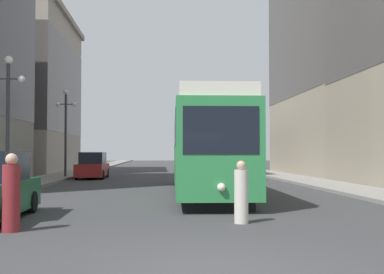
{
  "coord_description": "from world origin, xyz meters",
  "views": [
    {
      "loc": [
        -0.89,
        -7.32,
        1.79
      ],
      "look_at": [
        0.33,
        10.01,
        2.37
      ],
      "focal_mm": 44.14,
      "sensor_mm": 36.0,
      "label": 1
    }
  ],
  "objects_px": {
    "transit_bus": "(228,151)",
    "lamp_post_left_far": "(66,120)",
    "streetcar": "(204,146)",
    "pedestrian_crossing_near": "(11,195)",
    "lamp_post_left_near": "(8,102)",
    "pedestrian_crossing_far": "(241,194)",
    "parked_car_left_mid": "(93,166)"
  },
  "relations": [
    {
      "from": "transit_bus",
      "to": "lamp_post_left_far",
      "type": "bearing_deg",
      "value": -151.73
    },
    {
      "from": "lamp_post_left_far",
      "to": "streetcar",
      "type": "bearing_deg",
      "value": -56.29
    },
    {
      "from": "transit_bus",
      "to": "pedestrian_crossing_near",
      "type": "xyz_separation_m",
      "value": [
        -9.17,
        -28.42,
        -1.12
      ]
    },
    {
      "from": "transit_bus",
      "to": "lamp_post_left_near",
      "type": "bearing_deg",
      "value": -121.36
    },
    {
      "from": "pedestrian_crossing_near",
      "to": "lamp_post_left_near",
      "type": "bearing_deg",
      "value": 54.58
    },
    {
      "from": "pedestrian_crossing_near",
      "to": "pedestrian_crossing_far",
      "type": "relative_size",
      "value": 1.12
    },
    {
      "from": "streetcar",
      "to": "pedestrian_crossing_far",
      "type": "xyz_separation_m",
      "value": [
        0.09,
        -8.73,
        -1.36
      ]
    },
    {
      "from": "transit_bus",
      "to": "parked_car_left_mid",
      "type": "xyz_separation_m",
      "value": [
        -10.41,
        -6.16,
        -1.1
      ]
    },
    {
      "from": "pedestrian_crossing_far",
      "to": "lamp_post_left_far",
      "type": "bearing_deg",
      "value": -160.81
    },
    {
      "from": "pedestrian_crossing_near",
      "to": "pedestrian_crossing_far",
      "type": "distance_m",
      "value": 5.51
    },
    {
      "from": "parked_car_left_mid",
      "to": "pedestrian_crossing_far",
      "type": "xyz_separation_m",
      "value": [
        6.68,
        -21.35,
        -0.11
      ]
    },
    {
      "from": "parked_car_left_mid",
      "to": "pedestrian_crossing_far",
      "type": "distance_m",
      "value": 22.37
    },
    {
      "from": "pedestrian_crossing_far",
      "to": "lamp_post_left_near",
      "type": "relative_size",
      "value": 0.27
    },
    {
      "from": "lamp_post_left_near",
      "to": "lamp_post_left_far",
      "type": "relative_size",
      "value": 0.96
    },
    {
      "from": "parked_car_left_mid",
      "to": "streetcar",
      "type": "bearing_deg",
      "value": -62.67
    },
    {
      "from": "streetcar",
      "to": "lamp_post_left_far",
      "type": "height_order",
      "value": "lamp_post_left_far"
    },
    {
      "from": "transit_bus",
      "to": "pedestrian_crossing_near",
      "type": "height_order",
      "value": "transit_bus"
    },
    {
      "from": "lamp_post_left_near",
      "to": "transit_bus",
      "type": "bearing_deg",
      "value": 56.59
    },
    {
      "from": "transit_bus",
      "to": "parked_car_left_mid",
      "type": "distance_m",
      "value": 12.15
    },
    {
      "from": "streetcar",
      "to": "lamp_post_left_near",
      "type": "relative_size",
      "value": 2.49
    },
    {
      "from": "transit_bus",
      "to": "lamp_post_left_far",
      "type": "xyz_separation_m",
      "value": [
        -12.31,
        -6.07,
        2.13
      ]
    },
    {
      "from": "parked_car_left_mid",
      "to": "pedestrian_crossing_near",
      "type": "distance_m",
      "value": 22.29
    },
    {
      "from": "streetcar",
      "to": "lamp_post_left_near",
      "type": "height_order",
      "value": "lamp_post_left_near"
    },
    {
      "from": "streetcar",
      "to": "lamp_post_left_far",
      "type": "bearing_deg",
      "value": 125.37
    },
    {
      "from": "streetcar",
      "to": "parked_car_left_mid",
      "type": "bearing_deg",
      "value": 119.21
    },
    {
      "from": "transit_bus",
      "to": "pedestrian_crossing_far",
      "type": "bearing_deg",
      "value": -95.69
    },
    {
      "from": "transit_bus",
      "to": "parked_car_left_mid",
      "type": "height_order",
      "value": "transit_bus"
    },
    {
      "from": "lamp_post_left_near",
      "to": "pedestrian_crossing_far",
      "type": "bearing_deg",
      "value": -45.87
    },
    {
      "from": "pedestrian_crossing_near",
      "to": "lamp_post_left_near",
      "type": "relative_size",
      "value": 0.31
    },
    {
      "from": "pedestrian_crossing_far",
      "to": "lamp_post_left_near",
      "type": "bearing_deg",
      "value": -138.48
    },
    {
      "from": "streetcar",
      "to": "pedestrian_crossing_near",
      "type": "xyz_separation_m",
      "value": [
        -5.34,
        -9.64,
        -1.27
      ]
    },
    {
      "from": "transit_bus",
      "to": "pedestrian_crossing_near",
      "type": "bearing_deg",
      "value": -105.83
    }
  ]
}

